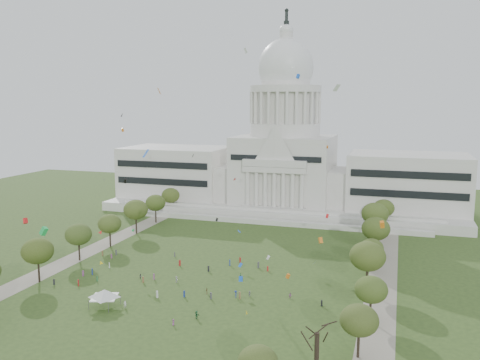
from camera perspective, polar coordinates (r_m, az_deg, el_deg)
The scene contains 32 objects.
ground at distance 136.49m, azimuth -5.85°, elevation -12.81°, with size 400.00×400.00×0.00m, color #32481D.
capitol at distance 237.09m, azimuth 5.00°, elevation 2.00°, with size 160.00×64.50×91.30m.
path_left at distance 183.58m, azimuth -16.04°, elevation -7.41°, with size 8.00×160.00×0.04m, color gray.
path_right at distance 154.64m, azimuth 15.74°, elevation -10.46°, with size 8.00×160.00×0.04m, color gray.
row_tree_r_0 at distance 105.73m, azimuth 13.24°, elevation -15.09°, with size 7.67×7.67×10.91m.
row_tree_l_1 at distance 153.51m, azimuth -21.78°, elevation -7.42°, with size 8.86×8.86×12.59m.
row_tree_r_1 at distance 122.23m, azimuth 14.52°, elevation -11.84°, with size 7.58×7.58×10.78m.
row_tree_l_2 at distance 169.68m, azimuth -17.69°, elevation -5.84°, with size 8.42×8.42×11.97m.
row_tree_r_2 at distance 139.86m, azimuth 14.14°, elevation -8.31°, with size 9.55×9.55×13.58m.
row_tree_l_3 at distance 182.62m, azimuth -14.44°, elevation -4.77°, with size 8.12×8.12×11.55m.
row_tree_r_3 at distance 156.92m, azimuth 14.58°, elevation -7.43°, with size 7.01×7.01×9.98m.
row_tree_l_4 at distance 197.87m, azimuth -11.62°, elevation -3.28°, with size 9.29×9.29×13.21m.
row_tree_r_4 at distance 171.36m, azimuth 15.01°, elevation -5.31°, with size 9.19×9.19×13.06m.
row_tree_l_5 at distance 214.63m, azimuth -9.47°, elevation -2.55°, with size 8.33×8.33×11.85m.
row_tree_r_5 at distance 190.89m, azimuth 14.92°, elevation -3.68°, with size 9.82×9.82×13.96m.
row_tree_l_6 at distance 231.34m, azimuth -7.80°, elevation -1.73°, with size 8.19×8.19×11.64m.
row_tree_r_6 at distance 208.66m, azimuth 15.83°, elevation -3.06°, with size 8.42×8.42×11.97m.
big_bare_tree at distance 98.37m, azimuth 8.67°, elevation -16.24°, with size 6.00×5.00×12.80m.
event_tent at distance 131.97m, azimuth -14.98°, elevation -12.17°, with size 10.51×10.51×4.63m.
person_0 at distance 130.83m, azimuth 9.16°, elevation -13.48°, with size 0.78×0.51×1.59m, color #26262B.
person_2 at distance 134.55m, azimuth 5.67°, elevation -12.78°, with size 0.74×0.46×1.52m, color #994C8C.
person_3 at distance 134.24m, azimuth -0.49°, elevation -12.70°, with size 1.25×0.64×1.93m, color navy.
person_4 at distance 137.18m, azimuth -3.75°, elevation -12.31°, with size 0.94×0.51×1.60m, color olive.
person_5 at distance 146.02m, azimuth -7.14°, elevation -11.00°, with size 1.60×0.63×1.73m, color silver.
person_6 at distance 120.25m, azimuth -7.50°, elevation -15.54°, with size 0.72×0.47×1.48m, color #994C8C.
person_7 at distance 131.29m, azimuth -12.78°, elevation -13.46°, with size 0.67×0.49×1.83m, color silver.
person_8 at distance 150.42m, azimuth -11.11°, elevation -10.55°, with size 0.73×0.45×1.50m, color #4C4C51.
person_9 at distance 135.14m, azimuth 1.10°, elevation -12.66°, with size 0.94×0.48×1.45m, color #4C4C51.
person_10 at distance 148.38m, azimuth 0.05°, elevation -10.67°, with size 0.82×0.45×1.40m, color #33723F.
person_11 at distance 122.86m, azimuth -4.89°, elevation -14.83°, with size 1.82×0.72×1.96m, color #33723F.
distant_crowd at distance 152.48m, azimuth -8.64°, elevation -10.16°, with size 56.16×34.70×1.94m.
kite_swarm at distance 134.55m, azimuth -4.49°, elevation -2.05°, with size 86.29×96.07×61.25m.
Camera 1 is at (50.97, -116.28, 50.10)m, focal length 38.00 mm.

